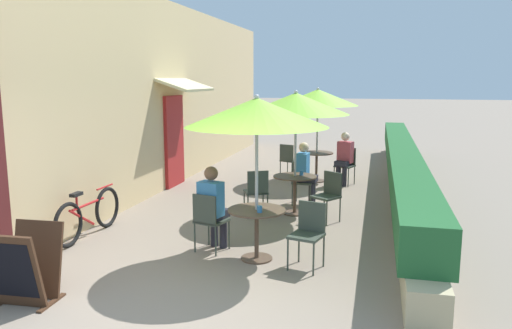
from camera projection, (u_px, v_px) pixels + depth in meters
name	position (u px, v px, depth m)	size (l,w,h in m)	color
ground_plane	(150.00, 324.00, 5.11)	(120.00, 120.00, 0.00)	gray
cafe_facade_wall	(176.00, 95.00, 11.99)	(0.98, 14.15, 4.20)	#D6B784
planter_hedge	(402.00, 168.00, 11.05)	(0.60, 13.15, 1.01)	tan
patio_table_near	(257.00, 223.00, 6.86)	(0.80, 0.80, 0.71)	brown
patio_umbrella_near	(257.00, 113.00, 6.60)	(1.92, 1.92, 2.28)	#B7B7BC
cafe_chair_near_left	(209.00, 218.00, 7.15)	(0.49, 0.49, 0.87)	#384238
seated_patron_near_left	(213.00, 204.00, 7.21)	(0.41, 0.47, 1.25)	#23232D
cafe_chair_near_right	(309.00, 229.00, 6.58)	(0.49, 0.49, 0.87)	#384238
coffee_cup_near	(260.00, 209.00, 6.66)	(0.07, 0.07, 0.09)	teal
patio_table_mid	(295.00, 186.00, 9.21)	(0.80, 0.80, 0.71)	brown
patio_umbrella_mid	(296.00, 104.00, 8.95)	(1.92, 1.92, 2.28)	#B7B7BC
cafe_chair_mid_left	(257.00, 189.00, 8.98)	(0.53, 0.53, 0.87)	#384238
cafe_chair_mid_right	(329.00, 192.00, 8.72)	(0.56, 0.56, 0.87)	#384238
cafe_chair_mid_back	(300.00, 179.00, 9.93)	(0.43, 0.43, 0.87)	#384238
seated_patron_mid_back	(305.00, 171.00, 9.86)	(0.42, 0.35, 1.25)	#23232D
coffee_cup_mid	(301.00, 173.00, 9.22)	(0.07, 0.07, 0.09)	teal
patio_table_far	(317.00, 160.00, 12.14)	(0.80, 0.80, 0.71)	brown
patio_umbrella_far	(318.00, 97.00, 11.88)	(1.92, 1.92, 2.28)	#B7B7BC
cafe_chair_far_left	(289.00, 158.00, 12.48)	(0.51, 0.51, 0.87)	#384238
cafe_chair_far_right	(346.00, 163.00, 11.80)	(0.51, 0.51, 0.87)	#384238
seated_patron_far_right	(344.00, 156.00, 11.68)	(0.44, 0.49, 1.25)	#23232D
bicycle_leaning	(89.00, 215.00, 7.89)	(0.11, 1.76, 0.78)	black
menu_board	(26.00, 266.00, 5.55)	(0.64, 0.66, 0.87)	#422819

